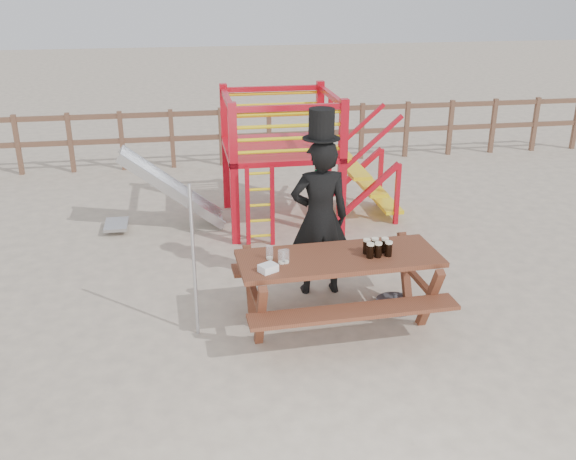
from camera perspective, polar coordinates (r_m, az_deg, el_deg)
name	(u,v)px	position (r m, az deg, el deg)	size (l,w,h in m)	color
ground	(314,337)	(7.23, 2.28, -9.44)	(60.00, 60.00, 0.00)	#C5B399
back_fence	(245,129)	(13.44, -3.83, 8.91)	(15.09, 0.09, 1.20)	brown
playground_fort	(276,157)	(10.09, -1.10, 6.48)	(4.71, 1.84, 2.10)	red
picnic_table	(338,282)	(7.22, 4.50, -4.62)	(2.28, 1.62, 0.86)	brown
man_with_hat	(320,214)	(7.79, 2.84, 1.45)	(0.72, 0.48, 2.32)	black
metal_pole	(194,262)	(6.95, -8.37, -2.84)	(0.04, 0.04, 1.76)	#B2B2B7
parasol_base	(395,304)	(7.87, 9.46, -6.52)	(0.46, 0.46, 0.19)	#38383D
paper_bag	(268,268)	(6.69, -1.78, -3.40)	(0.18, 0.14, 0.08)	white
stout_pints	(377,248)	(7.13, 7.93, -1.56)	(0.30, 0.21, 0.17)	black
empty_glasses	(279,256)	(6.90, -0.81, -2.31)	(0.24, 0.21, 0.15)	silver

